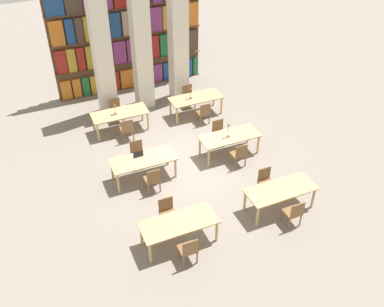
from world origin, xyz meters
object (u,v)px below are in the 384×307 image
Objects in this scene: chair_0 at (189,250)px; desk_lamp_1 at (115,107)px; pillar_left at (100,36)px; pillar_right at (178,24)px; laptop at (138,155)px; chair_4 at (153,179)px; desk_lamp_0 at (228,128)px; chair_8 at (127,129)px; chair_1 at (168,212)px; reading_table_1 at (280,191)px; reading_table_3 at (230,138)px; reading_table_0 at (179,224)px; chair_3 at (266,181)px; desk_lamp_2 at (191,91)px; chair_5 at (138,153)px; reading_table_4 at (120,115)px; chair_10 at (204,112)px; chair_7 at (219,132)px; reading_table_5 at (196,99)px; chair_9 at (116,110)px; reading_table_2 at (143,161)px; chair_2 at (294,212)px; chair_11 at (188,95)px.

desk_lamp_1 is (-0.01, 6.39, 0.53)m from chair_0.
pillar_left is 2.89m from pillar_right.
laptop is 2.64m from desk_lamp_1.
chair_4 is 3.59m from desk_lamp_1.
desk_lamp_0 is 0.59× the size of chair_8.
chair_1 reaches higher than reading_table_1.
pillar_left is 5.67m from reading_table_3.
chair_3 reaches higher than reading_table_0.
chair_0 is 4.69m from reading_table_3.
chair_4 is 1.83× the size of desk_lamp_2.
chair_5 is at bearing -43.43° from chair_3.
laptop is (-0.13, 0.92, 0.30)m from chair_4.
reading_table_3 is (2.91, -0.64, 0.18)m from chair_5.
desk_lamp_2 is at bearing -0.44° from desk_lamp_1.
chair_10 is (2.88, -0.77, -0.18)m from reading_table_4.
chair_7 is 0.44× the size of reading_table_5.
pillar_right is at bearing -89.42° from chair_3.
chair_3 is at bearing -88.64° from reading_table_3.
chair_10 is at bearing -148.45° from laptop.
chair_1 is 1.00× the size of chair_10.
desk_lamp_2 reaches higher than reading_table_0.
chair_9 is at bearing 164.93° from reading_table_5.
reading_table_2 is 3.66m from chair_10.
chair_2 is 7.01m from reading_table_4.
desk_lamp_0 is (2.86, 0.03, 0.42)m from reading_table_2.
chair_4 is 0.44× the size of reading_table_3.
desk_lamp_0 is at bearing -143.37° from chair_1.
reading_table_1 is at bearing -87.03° from desk_lamp_0.
pillar_left is 4.07m from reading_table_5.
chair_1 is 5.74m from desk_lamp_2.
chair_5 is 1.00× the size of chair_11.
chair_4 is 1.00× the size of chair_9.
chair_9 is (0.18, 7.12, 0.00)m from chair_0.
chair_0 and chair_5 have the same top height.
chair_4 is at bearing 98.17° from laptop.
chair_2 is 1.00× the size of chair_11.
chair_8 and chair_10 have the same top height.
chair_7 is 2.75m from chair_11.
desk_lamp_1 reaches higher than reading_table_4.
pillar_left is 6.97× the size of chair_0.
reading_table_3 is at bearing -42.83° from desk_lamp_1.
desk_lamp_0 is 3.54m from chair_11.
chair_11 is at bearing -118.24° from chair_1.
chair_1 and chair_10 have the same top height.
desk_lamp_2 is at bearing -87.45° from chair_3.
pillar_left is 3.06× the size of reading_table_1.
laptop is at bearing -148.45° from chair_10.
reading_table_0 is at bearing 50.81° from chair_7.
desk_lamp_2 reaches higher than chair_10.
chair_11 is (-0.01, 5.61, 0.00)m from chair_3.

